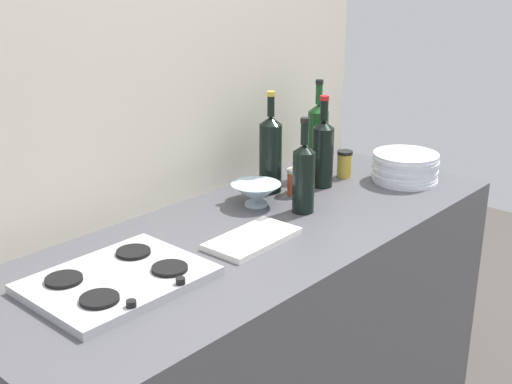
% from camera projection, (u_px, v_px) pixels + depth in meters
% --- Properties ---
extents(counter_block, '(1.80, 0.70, 0.90)m').
position_uv_depth(counter_block, '(256.00, 355.00, 2.17)').
color(counter_block, '#4C4C51').
rests_on(counter_block, ground).
extents(backsplash_panel, '(1.90, 0.06, 2.12)m').
position_uv_depth(backsplash_panel, '(171.00, 155.00, 2.21)').
color(backsplash_panel, beige).
rests_on(backsplash_panel, ground).
extents(stovetop_hob, '(0.43, 0.33, 0.04)m').
position_uv_depth(stovetop_hob, '(118.00, 279.00, 1.68)').
color(stovetop_hob, '#B2B2B7').
rests_on(stovetop_hob, counter_block).
extents(plate_stack, '(0.24, 0.24, 0.11)m').
position_uv_depth(plate_stack, '(405.00, 167.00, 2.44)').
color(plate_stack, white).
rests_on(plate_stack, counter_block).
extents(wine_bottle_leftmost, '(0.08, 0.08, 0.36)m').
position_uv_depth(wine_bottle_leftmost, '(271.00, 153.00, 2.30)').
color(wine_bottle_leftmost, black).
rests_on(wine_bottle_leftmost, counter_block).
extents(wine_bottle_mid_left, '(0.07, 0.07, 0.31)m').
position_uv_depth(wine_bottle_mid_left, '(304.00, 176.00, 2.12)').
color(wine_bottle_mid_left, black).
rests_on(wine_bottle_mid_left, counter_block).
extents(wine_bottle_mid_right, '(0.08, 0.08, 0.33)m').
position_uv_depth(wine_bottle_mid_right, '(323.00, 152.00, 2.36)').
color(wine_bottle_mid_right, black).
rests_on(wine_bottle_mid_right, counter_block).
extents(wine_bottle_rightmost, '(0.08, 0.08, 0.37)m').
position_uv_depth(wine_bottle_rightmost, '(318.00, 139.00, 2.46)').
color(wine_bottle_rightmost, '#19471E').
rests_on(wine_bottle_rightmost, counter_block).
extents(mixing_bowl, '(0.17, 0.17, 0.08)m').
position_uv_depth(mixing_bowl, '(256.00, 193.00, 2.20)').
color(mixing_bowl, silver).
rests_on(mixing_bowl, counter_block).
extents(condiment_jar_front, '(0.07, 0.07, 0.09)m').
position_uv_depth(condiment_jar_front, '(297.00, 181.00, 2.31)').
color(condiment_jar_front, '#C64C2D').
rests_on(condiment_jar_front, counter_block).
extents(condiment_jar_rear, '(0.06, 0.06, 0.10)m').
position_uv_depth(condiment_jar_rear, '(344.00, 164.00, 2.48)').
color(condiment_jar_rear, gold).
rests_on(condiment_jar_rear, counter_block).
extents(cutting_board, '(0.29, 0.16, 0.02)m').
position_uv_depth(cutting_board, '(253.00, 239.00, 1.93)').
color(cutting_board, silver).
rests_on(cutting_board, counter_block).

